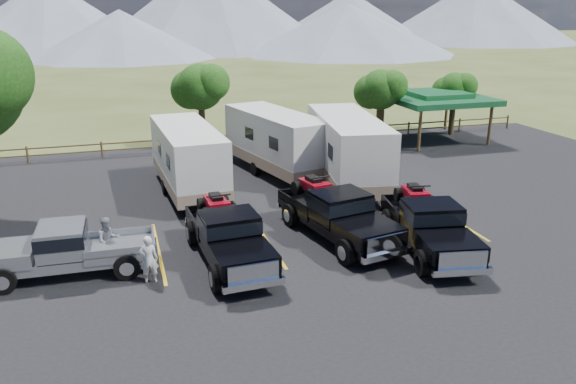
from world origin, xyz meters
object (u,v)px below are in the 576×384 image
object	(u,v)px
trailer_center	(276,142)
trailer_right	(347,151)
pickup_silver	(68,249)
trailer_left	(188,159)
person_b	(109,240)
rig_right	(428,223)
pavilion	(436,98)
rig_left	(228,234)
person_a	(149,259)
rig_center	(336,213)

from	to	relation	value
trailer_center	trailer_right	xyz separation A→B (m)	(2.69, -3.09, 0.10)
pickup_silver	trailer_right	bearing A→B (deg)	118.33
trailer_center	pickup_silver	world-z (taller)	trailer_center
trailer_left	person_b	size ratio (longest dim) A/B	5.52
rig_right	pickup_silver	size ratio (longest dim) A/B	1.09
pavilion	rig_left	distance (m)	22.17
pavilion	person_a	size ratio (longest dim) A/B	3.87
rig_center	person_b	xyz separation A→B (m)	(-8.25, 0.25, -0.18)
rig_left	trailer_center	distance (m)	10.80
trailer_left	trailer_right	xyz separation A→B (m)	(7.52, -1.16, 0.13)
trailer_center	rig_left	bearing A→B (deg)	-128.19
pavilion	person_a	xyz separation A→B (m)	(-19.44, -15.32, -1.95)
rig_left	trailer_left	world-z (taller)	trailer_left
trailer_right	pavilion	bearing A→B (deg)	48.67
trailer_right	rig_right	bearing A→B (deg)	-81.52
rig_center	trailer_center	bearing A→B (deg)	78.00
pavilion	trailer_left	xyz separation A→B (m)	(-17.00, -6.62, -1.08)
pickup_silver	person_b	xyz separation A→B (m)	(1.26, 0.51, -0.06)
rig_right	person_b	bearing A→B (deg)	179.34
rig_center	trailer_left	size ratio (longest dim) A/B	0.72
rig_center	person_b	world-z (taller)	rig_center
rig_center	person_b	size ratio (longest dim) A/B	3.96
rig_right	pickup_silver	xyz separation A→B (m)	(-12.32, 1.63, -0.08)
trailer_center	pickup_silver	xyz separation A→B (m)	(-9.75, -9.27, -0.80)
trailer_left	person_a	bearing A→B (deg)	-108.95
pavilion	person_a	world-z (taller)	pavilion
rig_left	rig_center	size ratio (longest dim) A/B	0.94
trailer_center	trailer_right	size ratio (longest dim) A/B	0.94
person_a	rig_right	bearing A→B (deg)	-178.18
trailer_left	pickup_silver	world-z (taller)	trailer_left
rig_center	rig_right	world-z (taller)	rig_center
trailer_right	pickup_silver	world-z (taller)	trailer_right
trailer_left	person_b	bearing A→B (deg)	-121.43
pavilion	pickup_silver	world-z (taller)	pavilion
pavilion	pickup_silver	bearing A→B (deg)	-147.51
pickup_silver	person_a	distance (m)	2.82
trailer_left	trailer_right	world-z (taller)	trailer_right
rig_right	trailer_center	size ratio (longest dim) A/B	0.68
trailer_right	person_b	bearing A→B (deg)	-143.81
rig_right	person_a	world-z (taller)	rig_right
person_b	trailer_right	bearing A→B (deg)	11.95
trailer_right	pickup_silver	size ratio (longest dim) A/B	1.71
rig_center	trailer_right	size ratio (longest dim) A/B	0.66
person_a	pavilion	bearing A→B (deg)	-138.43
pavilion	person_b	distance (m)	24.72
pickup_silver	person_a	xyz separation A→B (m)	(2.47, -1.36, -0.09)
trailer_left	person_b	distance (m)	7.78
pavilion	pickup_silver	distance (m)	26.04
pavilion	person_b	xyz separation A→B (m)	(-20.65, -13.44, -1.92)
pavilion	rig_center	xyz separation A→B (m)	(-12.41, -13.69, -1.73)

